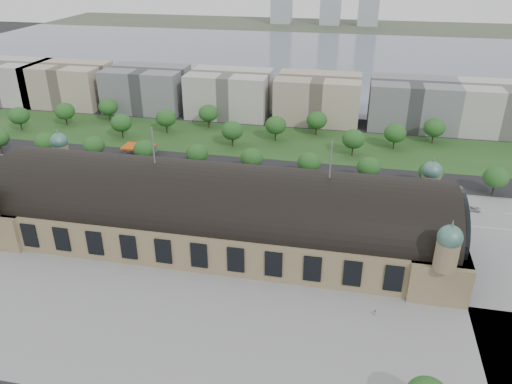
% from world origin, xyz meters
% --- Properties ---
extents(ground, '(900.00, 900.00, 0.00)m').
position_xyz_m(ground, '(0.00, 0.00, 0.00)').
color(ground, black).
rests_on(ground, ground).
extents(station, '(150.00, 48.40, 44.30)m').
position_xyz_m(station, '(0.00, 0.00, 10.28)').
color(station, '#857752').
rests_on(station, ground).
extents(plaza_south, '(190.00, 48.00, 0.12)m').
position_xyz_m(plaza_south, '(10.00, -44.00, 0.00)').
color(plaza_south, gray).
rests_on(plaza_south, ground).
extents(road_slab, '(260.00, 26.00, 0.10)m').
position_xyz_m(road_slab, '(-20.00, 38.00, 0.00)').
color(road_slab, black).
rests_on(road_slab, ground).
extents(grass_belt, '(300.00, 45.00, 0.10)m').
position_xyz_m(grass_belt, '(-15.00, 93.00, 0.00)').
color(grass_belt, '#24481D').
rests_on(grass_belt, ground).
extents(petrol_station, '(14.00, 13.00, 5.05)m').
position_xyz_m(petrol_station, '(-53.91, 65.28, 2.95)').
color(petrol_station, '#CB490B').
rests_on(petrol_station, ground).
extents(lake, '(700.00, 320.00, 0.08)m').
position_xyz_m(lake, '(0.00, 298.00, 0.00)').
color(lake, slate).
rests_on(lake, ground).
extents(far_shore, '(700.00, 120.00, 0.14)m').
position_xyz_m(far_shore, '(0.00, 498.00, 0.00)').
color(far_shore, '#44513D').
rests_on(far_shore, ground).
extents(office_0, '(45.00, 32.00, 24.00)m').
position_xyz_m(office_0, '(-170.00, 133.00, 12.00)').
color(office_0, '#B7B4AD').
rests_on(office_0, ground).
extents(office_1, '(45.00, 32.00, 24.00)m').
position_xyz_m(office_1, '(-130.00, 133.00, 12.00)').
color(office_1, '#B2A48C').
rests_on(office_1, ground).
extents(office_2, '(45.00, 32.00, 24.00)m').
position_xyz_m(office_2, '(-80.00, 133.00, 12.00)').
color(office_2, slate).
rests_on(office_2, ground).
extents(office_3, '(45.00, 32.00, 24.00)m').
position_xyz_m(office_3, '(-30.00, 133.00, 12.00)').
color(office_3, '#B7B4AD').
rests_on(office_3, ground).
extents(office_4, '(45.00, 32.00, 24.00)m').
position_xyz_m(office_4, '(20.00, 133.00, 12.00)').
color(office_4, '#B2A48C').
rests_on(office_4, ground).
extents(office_5, '(45.00, 32.00, 24.00)m').
position_xyz_m(office_5, '(70.00, 133.00, 12.00)').
color(office_5, slate).
rests_on(office_5, ground).
extents(office_6, '(45.00, 32.00, 24.00)m').
position_xyz_m(office_6, '(115.00, 133.00, 12.00)').
color(office_6, '#B7B4AD').
rests_on(office_6, ground).
extents(tree_row_1, '(9.60, 9.60, 11.52)m').
position_xyz_m(tree_row_1, '(-96.00, 53.00, 7.43)').
color(tree_row_1, '#2D2116').
rests_on(tree_row_1, ground).
extents(tree_row_2, '(9.60, 9.60, 11.52)m').
position_xyz_m(tree_row_2, '(-72.00, 53.00, 7.43)').
color(tree_row_2, '#2D2116').
rests_on(tree_row_2, ground).
extents(tree_row_3, '(9.60, 9.60, 11.52)m').
position_xyz_m(tree_row_3, '(-48.00, 53.00, 7.43)').
color(tree_row_3, '#2D2116').
rests_on(tree_row_3, ground).
extents(tree_row_4, '(9.60, 9.60, 11.52)m').
position_xyz_m(tree_row_4, '(-24.00, 53.00, 7.43)').
color(tree_row_4, '#2D2116').
rests_on(tree_row_4, ground).
extents(tree_row_5, '(9.60, 9.60, 11.52)m').
position_xyz_m(tree_row_5, '(0.00, 53.00, 7.43)').
color(tree_row_5, '#2D2116').
rests_on(tree_row_5, ground).
extents(tree_row_6, '(9.60, 9.60, 11.52)m').
position_xyz_m(tree_row_6, '(24.00, 53.00, 7.43)').
color(tree_row_6, '#2D2116').
rests_on(tree_row_6, ground).
extents(tree_row_7, '(9.60, 9.60, 11.52)m').
position_xyz_m(tree_row_7, '(48.00, 53.00, 7.43)').
color(tree_row_7, '#2D2116').
rests_on(tree_row_7, ground).
extents(tree_row_8, '(9.60, 9.60, 11.52)m').
position_xyz_m(tree_row_8, '(72.00, 53.00, 7.43)').
color(tree_row_8, '#2D2116').
rests_on(tree_row_8, ground).
extents(tree_row_9, '(9.60, 9.60, 11.52)m').
position_xyz_m(tree_row_9, '(96.00, 53.00, 7.43)').
color(tree_row_9, '#2D2116').
rests_on(tree_row_9, ground).
extents(tree_belt_0, '(10.40, 10.40, 12.48)m').
position_xyz_m(tree_belt_0, '(-130.00, 83.00, 8.05)').
color(tree_belt_0, '#2D2116').
rests_on(tree_belt_0, ground).
extents(tree_belt_1, '(10.40, 10.40, 12.48)m').
position_xyz_m(tree_belt_1, '(-111.00, 95.00, 8.05)').
color(tree_belt_1, '#2D2116').
rests_on(tree_belt_1, ground).
extents(tree_belt_2, '(10.40, 10.40, 12.48)m').
position_xyz_m(tree_belt_2, '(-92.00, 107.00, 8.05)').
color(tree_belt_2, '#2D2116').
rests_on(tree_belt_2, ground).
extents(tree_belt_3, '(10.40, 10.40, 12.48)m').
position_xyz_m(tree_belt_3, '(-73.00, 83.00, 8.05)').
color(tree_belt_3, '#2D2116').
rests_on(tree_belt_3, ground).
extents(tree_belt_4, '(10.40, 10.40, 12.48)m').
position_xyz_m(tree_belt_4, '(-54.00, 95.00, 8.05)').
color(tree_belt_4, '#2D2116').
rests_on(tree_belt_4, ground).
extents(tree_belt_5, '(10.40, 10.40, 12.48)m').
position_xyz_m(tree_belt_5, '(-35.00, 107.00, 8.05)').
color(tree_belt_5, '#2D2116').
rests_on(tree_belt_5, ground).
extents(tree_belt_6, '(10.40, 10.40, 12.48)m').
position_xyz_m(tree_belt_6, '(-16.00, 83.00, 8.05)').
color(tree_belt_6, '#2D2116').
rests_on(tree_belt_6, ground).
extents(tree_belt_7, '(10.40, 10.40, 12.48)m').
position_xyz_m(tree_belt_7, '(3.00, 95.00, 8.05)').
color(tree_belt_7, '#2D2116').
rests_on(tree_belt_7, ground).
extents(tree_belt_8, '(10.40, 10.40, 12.48)m').
position_xyz_m(tree_belt_8, '(22.00, 107.00, 8.05)').
color(tree_belt_8, '#2D2116').
rests_on(tree_belt_8, ground).
extents(tree_belt_9, '(10.40, 10.40, 12.48)m').
position_xyz_m(tree_belt_9, '(41.00, 83.00, 8.05)').
color(tree_belt_9, '#2D2116').
rests_on(tree_belt_9, ground).
extents(tree_belt_10, '(10.40, 10.40, 12.48)m').
position_xyz_m(tree_belt_10, '(60.00, 95.00, 8.05)').
color(tree_belt_10, '#2D2116').
rests_on(tree_belt_10, ground).
extents(tree_belt_11, '(10.40, 10.40, 12.48)m').
position_xyz_m(tree_belt_11, '(79.00, 107.00, 8.05)').
color(tree_belt_11, '#2D2116').
rests_on(tree_belt_11, ground).
extents(traffic_car_1, '(4.81, 1.84, 1.56)m').
position_xyz_m(traffic_car_1, '(-76.67, 48.26, 0.78)').
color(traffic_car_1, '#95979D').
rests_on(traffic_car_1, ground).
extents(traffic_car_2, '(5.65, 3.01, 1.51)m').
position_xyz_m(traffic_car_2, '(-64.73, 32.80, 0.76)').
color(traffic_car_2, black).
rests_on(traffic_car_2, ground).
extents(traffic_car_4, '(4.10, 2.03, 1.35)m').
position_xyz_m(traffic_car_4, '(-9.24, 27.38, 0.67)').
color(traffic_car_4, '#1C1F4E').
rests_on(traffic_car_4, ground).
extents(traffic_car_5, '(4.52, 2.06, 1.44)m').
position_xyz_m(traffic_car_5, '(56.69, 38.53, 0.72)').
color(traffic_car_5, slate).
rests_on(traffic_car_5, ground).
extents(traffic_car_6, '(6.05, 3.37, 1.60)m').
position_xyz_m(traffic_car_6, '(85.86, 37.58, 0.80)').
color(traffic_car_6, '#BBBBBD').
rests_on(traffic_car_6, ground).
extents(parked_car_0, '(4.99, 3.63, 1.57)m').
position_xyz_m(parked_car_0, '(-80.00, 25.00, 0.78)').
color(parked_car_0, black).
rests_on(parked_car_0, ground).
extents(parked_car_1, '(5.20, 4.26, 1.32)m').
position_xyz_m(parked_car_1, '(-62.44, 25.00, 0.66)').
color(parked_car_1, maroon).
rests_on(parked_car_1, ground).
extents(parked_car_2, '(6.02, 4.51, 1.62)m').
position_xyz_m(parked_car_2, '(-73.38, 24.85, 0.81)').
color(parked_car_2, '#211B4C').
rests_on(parked_car_2, ground).
extents(parked_car_3, '(4.49, 3.99, 1.47)m').
position_xyz_m(parked_car_3, '(-39.73, 25.00, 0.74)').
color(parked_car_3, '#4F5256').
rests_on(parked_car_3, ground).
extents(parked_car_4, '(4.13, 3.54, 1.34)m').
position_xyz_m(parked_car_4, '(-47.84, 21.86, 0.67)').
color(parked_car_4, silver).
rests_on(parked_car_4, ground).
extents(parked_car_5, '(5.61, 4.17, 1.42)m').
position_xyz_m(parked_car_5, '(-34.97, 21.00, 0.71)').
color(parked_car_5, gray).
rests_on(parked_car_5, ground).
extents(parked_car_6, '(4.83, 4.12, 1.33)m').
position_xyz_m(parked_car_6, '(-18.00, 21.00, 0.66)').
color(parked_car_6, black).
rests_on(parked_car_6, ground).
extents(bus_west, '(12.13, 3.35, 3.35)m').
position_xyz_m(bus_west, '(5.19, 29.84, 1.67)').
color(bus_west, red).
rests_on(bus_west, ground).
extents(bus_mid, '(12.01, 3.72, 3.29)m').
position_xyz_m(bus_mid, '(-9.20, 27.00, 1.65)').
color(bus_mid, beige).
rests_on(bus_mid, ground).
extents(bus_east, '(12.45, 3.30, 3.44)m').
position_xyz_m(bus_east, '(15.84, 27.83, 1.72)').
color(bus_east, beige).
rests_on(bus_east, ground).
extents(pedestrian_0, '(0.87, 0.57, 1.68)m').
position_xyz_m(pedestrian_0, '(50.55, -28.69, 0.84)').
color(pedestrian_0, gray).
rests_on(pedestrian_0, ground).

